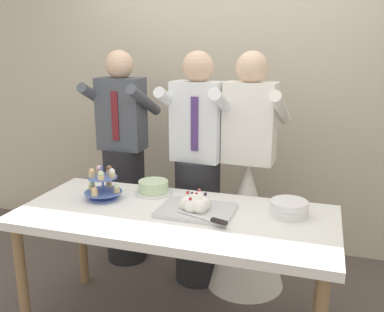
{
  "coord_description": "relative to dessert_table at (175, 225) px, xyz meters",
  "views": [
    {
      "loc": [
        0.76,
        -2.09,
        1.69
      ],
      "look_at": [
        0.06,
        0.15,
        1.07
      ],
      "focal_mm": 39.46,
      "sensor_mm": 36.0,
      "label": 1
    }
  ],
  "objects": [
    {
      "name": "round_cake",
      "position": [
        -0.24,
        0.27,
        0.11
      ],
      "size": [
        0.24,
        0.24,
        0.08
      ],
      "color": "white",
      "rests_on": "dessert_table"
    },
    {
      "name": "main_cake_tray",
      "position": [
        0.12,
        0.05,
        0.12
      ],
      "size": [
        0.43,
        0.34,
        0.13
      ],
      "color": "silver",
      "rests_on": "dessert_table"
    },
    {
      "name": "person_groom",
      "position": [
        -0.05,
        0.63,
        0.05
      ],
      "size": [
        0.5,
        0.52,
        1.66
      ],
      "color": "#232328",
      "rests_on": "ground_plane"
    },
    {
      "name": "cupcake_stand",
      "position": [
        -0.49,
        0.09,
        0.16
      ],
      "size": [
        0.23,
        0.23,
        0.21
      ],
      "color": "#4C66B2",
      "rests_on": "dessert_table"
    },
    {
      "name": "plate_stack",
      "position": [
        0.62,
        0.16,
        0.12
      ],
      "size": [
        0.21,
        0.21,
        0.09
      ],
      "color": "white",
      "rests_on": "dessert_table"
    },
    {
      "name": "dessert_table",
      "position": [
        0.0,
        0.0,
        0.0
      ],
      "size": [
        1.8,
        0.8,
        0.78
      ],
      "color": "white",
      "rests_on": "ground_plane"
    },
    {
      "name": "person_guest",
      "position": [
        -0.69,
        0.76,
        0.05
      ],
      "size": [
        0.46,
        0.49,
        1.66
      ],
      "color": "#232328",
      "rests_on": "ground_plane"
    },
    {
      "name": "rear_wall",
      "position": [
        0.0,
        1.38,
        0.75
      ],
      "size": [
        5.2,
        0.1,
        2.9
      ],
      "primitive_type": "cube",
      "color": "beige",
      "rests_on": "ground_plane"
    },
    {
      "name": "person_bride",
      "position": [
        0.3,
        0.67,
        -0.12
      ],
      "size": [
        0.56,
        0.56,
        1.66
      ],
      "color": "white",
      "rests_on": "ground_plane"
    }
  ]
}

